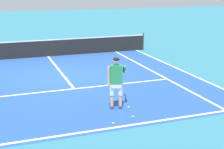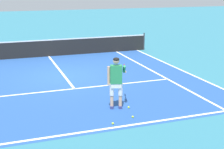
{
  "view_description": "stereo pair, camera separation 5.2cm",
  "coord_description": "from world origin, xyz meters",
  "px_view_note": "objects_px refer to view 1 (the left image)",
  "views": [
    {
      "loc": [
        -2.7,
        -13.98,
        3.92
      ],
      "look_at": [
        0.83,
        -4.13,
        1.05
      ],
      "focal_mm": 52.35,
      "sensor_mm": 36.0,
      "label": 1
    },
    {
      "loc": [
        -2.65,
        -14.0,
        3.92
      ],
      "look_at": [
        0.83,
        -4.13,
        1.05
      ],
      "focal_mm": 52.35,
      "sensor_mm": 36.0,
      "label": 2
    }
  ],
  "objects_px": {
    "tennis_ball_near_feet": "(133,117)",
    "tennis_ball_by_baseline": "(113,123)",
    "tennis_player": "(116,79)",
    "tennis_ball_mid_court": "(129,107)"
  },
  "relations": [
    {
      "from": "tennis_player",
      "to": "tennis_ball_near_feet",
      "type": "distance_m",
      "value": 1.37
    },
    {
      "from": "tennis_ball_near_feet",
      "to": "tennis_player",
      "type": "bearing_deg",
      "value": 101.1
    },
    {
      "from": "tennis_player",
      "to": "tennis_ball_near_feet",
      "type": "height_order",
      "value": "tennis_player"
    },
    {
      "from": "tennis_ball_by_baseline",
      "to": "tennis_ball_mid_court",
      "type": "distance_m",
      "value": 1.4
    },
    {
      "from": "tennis_ball_near_feet",
      "to": "tennis_ball_mid_court",
      "type": "relative_size",
      "value": 1.0
    },
    {
      "from": "tennis_player",
      "to": "tennis_ball_by_baseline",
      "type": "xyz_separation_m",
      "value": [
        -0.55,
        -1.22,
        -0.96
      ]
    },
    {
      "from": "tennis_ball_near_feet",
      "to": "tennis_ball_by_baseline",
      "type": "xyz_separation_m",
      "value": [
        -0.74,
        -0.26,
        0.0
      ]
    },
    {
      "from": "tennis_player",
      "to": "tennis_ball_near_feet",
      "type": "bearing_deg",
      "value": -78.9
    },
    {
      "from": "tennis_player",
      "to": "tennis_ball_by_baseline",
      "type": "distance_m",
      "value": 1.64
    },
    {
      "from": "tennis_ball_by_baseline",
      "to": "tennis_ball_mid_court",
      "type": "relative_size",
      "value": 1.0
    }
  ]
}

